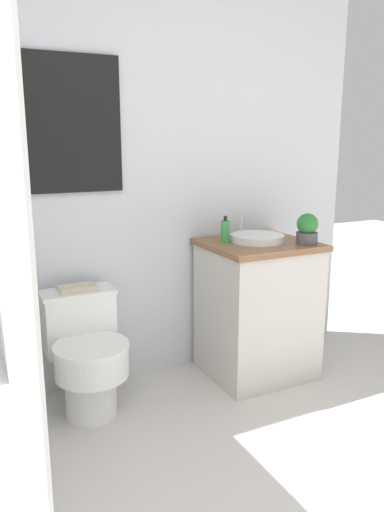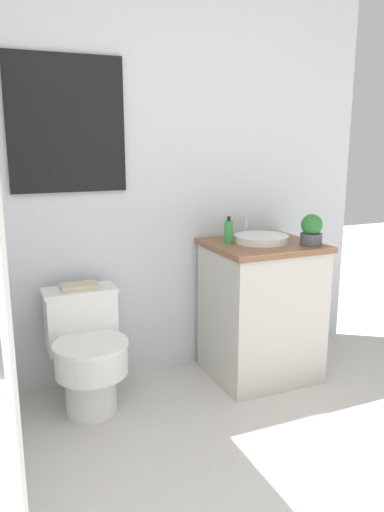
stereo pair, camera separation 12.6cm
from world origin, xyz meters
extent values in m
cube|color=silver|center=(0.00, 2.27, 1.25)|extent=(3.28, 0.05, 2.50)
cube|color=black|center=(-0.16, 2.23, 1.43)|extent=(0.59, 0.02, 0.68)
cube|color=beige|center=(-0.16, 2.22, 1.43)|extent=(0.56, 0.01, 0.65)
cylinder|color=white|center=(-0.17, 1.91, 0.12)|extent=(0.25, 0.25, 0.23)
cylinder|color=white|center=(-0.17, 1.87, 0.30)|extent=(0.36, 0.36, 0.14)
cylinder|color=white|center=(-0.17, 1.87, 0.38)|extent=(0.37, 0.37, 0.02)
cube|color=white|center=(-0.17, 2.10, 0.43)|extent=(0.36, 0.18, 0.31)
cube|color=white|center=(-0.17, 2.10, 0.59)|extent=(0.38, 0.19, 0.02)
cube|color=beige|center=(0.84, 1.95, 0.38)|extent=(0.57, 0.52, 0.76)
cube|color=brown|center=(0.84, 1.95, 0.78)|extent=(0.60, 0.55, 0.03)
cylinder|color=white|center=(0.84, 1.97, 0.81)|extent=(0.31, 0.31, 0.04)
cylinder|color=silver|center=(0.84, 2.15, 0.86)|extent=(0.02, 0.02, 0.13)
cylinder|color=green|center=(0.65, 2.02, 0.85)|extent=(0.05, 0.05, 0.12)
cylinder|color=black|center=(0.65, 2.02, 0.93)|extent=(0.02, 0.02, 0.02)
cylinder|color=#4C4C51|center=(1.04, 1.79, 0.82)|extent=(0.12, 0.12, 0.07)
sphere|color=#2D7A33|center=(1.04, 1.79, 0.90)|extent=(0.12, 0.12, 0.12)
cube|color=beige|center=(-0.17, 2.10, 0.61)|extent=(0.19, 0.12, 0.02)
camera|label=1|loc=(-0.72, -0.35, 1.34)|focal=35.00mm
camera|label=2|loc=(-0.61, -0.40, 1.34)|focal=35.00mm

